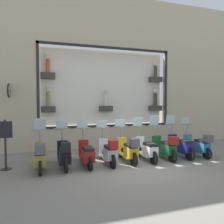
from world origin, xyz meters
TOP-DOWN VIEW (x-y plane):
  - ground_plane at (0.00, 0.00)m, footprint 120.00×120.00m
  - building_facade at (3.60, 0.00)m, footprint 1.22×36.00m
  - scooter_teal_0 at (0.51, -3.04)m, footprint 1.79×0.61m
  - scooter_navy_1 at (0.59, -2.26)m, footprint 1.81×0.61m
  - scooter_green_2 at (0.52, -1.48)m, footprint 1.80×0.60m
  - scooter_white_3 at (0.58, -0.71)m, footprint 1.80×0.60m
  - scooter_yellow_4 at (0.52, 0.07)m, footprint 1.80×0.61m
  - scooter_silver_5 at (0.51, 0.84)m, footprint 1.79×0.60m
  - scooter_red_6 at (0.58, 1.62)m, footprint 1.79×0.60m
  - scooter_black_7 at (0.52, 2.39)m, footprint 1.80×0.61m
  - scooter_olive_8 at (0.52, 3.17)m, footprint 1.79×0.61m
  - shop_sign_post at (0.97, 4.25)m, footprint 0.36×0.45m

SIDE VIEW (x-z plane):
  - ground_plane at x=0.00m, z-range 0.00..0.00m
  - scooter_red_6 at x=0.58m, z-range -0.37..1.21m
  - scooter_white_3 at x=0.58m, z-range -0.38..1.22m
  - scooter_navy_1 at x=0.59m, z-range -0.40..1.28m
  - scooter_teal_0 at x=0.51m, z-range -0.32..1.23m
  - scooter_silver_5 at x=0.51m, z-range -0.30..1.23m
  - scooter_olive_8 at x=0.52m, z-range -0.36..1.29m
  - scooter_green_2 at x=0.52m, z-range -0.38..1.31m
  - scooter_yellow_4 at x=0.52m, z-range -0.30..1.24m
  - scooter_black_7 at x=0.52m, z-range -0.30..1.24m
  - shop_sign_post at x=0.97m, z-range 0.06..1.72m
  - building_facade at x=3.60m, z-range 0.07..7.56m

